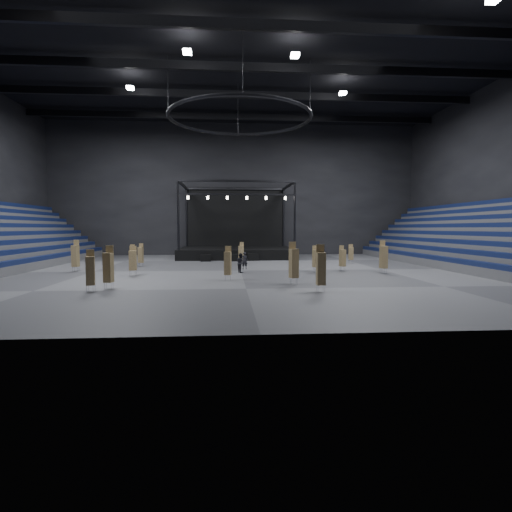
{
  "coord_description": "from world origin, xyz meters",
  "views": [
    {
      "loc": [
        -1.14,
        -34.51,
        3.68
      ],
      "look_at": [
        1.21,
        -2.0,
        1.4
      ],
      "focal_mm": 28.0,
      "sensor_mm": 36.0,
      "label": 1
    }
  ],
  "objects": [
    {
      "name": "flight_case_mid",
      "position": [
        -0.1,
        9.85,
        0.39
      ],
      "size": [
        1.22,
        0.66,
        0.79
      ],
      "primitive_type": "cube",
      "rotation": [
        0.0,
        0.0,
        0.06
      ],
      "color": "black",
      "rests_on": "floor"
    },
    {
      "name": "chair_stack_13",
      "position": [
        -8.4,
        -3.31,
        1.24
      ],
      "size": [
        0.58,
        0.58,
        2.32
      ],
      "rotation": [
        0.0,
        0.0,
        0.08
      ],
      "color": "silver",
      "rests_on": "floor"
    },
    {
      "name": "chair_stack_4",
      "position": [
        6.27,
        -1.85,
        1.2
      ],
      "size": [
        0.63,
        0.63,
        2.23
      ],
      "rotation": [
        0.0,
        0.0,
        0.22
      ],
      "color": "silver",
      "rests_on": "floor"
    },
    {
      "name": "chair_stack_9",
      "position": [
        4.24,
        -11.99,
        1.39
      ],
      "size": [
        0.49,
        0.49,
        2.74
      ],
      "rotation": [
        0.0,
        0.0,
        0.0
      ],
      "color": "silver",
      "rests_on": "floor"
    },
    {
      "name": "chair_stack_2",
      "position": [
        -8.3,
        -9.96,
        1.35
      ],
      "size": [
        0.57,
        0.57,
        2.64
      ],
      "rotation": [
        0.0,
        0.0,
        -0.19
      ],
      "color": "silver",
      "rests_on": "floor"
    },
    {
      "name": "wall_back",
      "position": [
        0.0,
        21.0,
        9.0
      ],
      "size": [
        50.0,
        0.2,
        18.0
      ],
      "primitive_type": "cube",
      "color": "black",
      "rests_on": "ground"
    },
    {
      "name": "bleachers_right",
      "position": [
        22.94,
        0.0,
        1.73
      ],
      "size": [
        7.2,
        40.0,
        6.4
      ],
      "color": "#4C4C4F",
      "rests_on": "floor"
    },
    {
      "name": "flight_case_left",
      "position": [
        -3.54,
        9.74,
        0.37
      ],
      "size": [
        1.17,
        0.66,
        0.75
      ],
      "primitive_type": "cube",
      "rotation": [
        0.0,
        0.0,
        0.09
      ],
      "color": "black",
      "rests_on": "floor"
    },
    {
      "name": "ceiling",
      "position": [
        0.0,
        0.0,
        18.0
      ],
      "size": [
        50.0,
        42.0,
        0.2
      ],
      "primitive_type": "cube",
      "color": "black",
      "rests_on": "wall_back"
    },
    {
      "name": "chair_stack_3",
      "position": [
        11.56,
        -2.99,
        1.37
      ],
      "size": [
        0.59,
        0.59,
        2.67
      ],
      "rotation": [
        0.0,
        0.0,
        0.2
      ],
      "color": "silver",
      "rests_on": "floor"
    },
    {
      "name": "chair_stack_7",
      "position": [
        -1.1,
        -6.45,
        1.25
      ],
      "size": [
        0.54,
        0.54,
        2.42
      ],
      "rotation": [
        0.0,
        0.0,
        -0.19
      ],
      "color": "silver",
      "rests_on": "floor"
    },
    {
      "name": "stage",
      "position": [
        0.0,
        16.24,
        1.45
      ],
      "size": [
        14.0,
        10.0,
        9.2
      ],
      "color": "black",
      "rests_on": "floor"
    },
    {
      "name": "chair_stack_6",
      "position": [
        8.82,
        -0.74,
        1.14
      ],
      "size": [
        0.55,
        0.55,
        2.19
      ],
      "rotation": [
        0.0,
        0.0,
        0.27
      ],
      "color": "silver",
      "rests_on": "floor"
    },
    {
      "name": "chair_stack_1",
      "position": [
        11.74,
        6.16,
        1.07
      ],
      "size": [
        0.52,
        0.52,
        2.0
      ],
      "rotation": [
        0.0,
        0.0,
        -0.14
      ],
      "color": "silver",
      "rests_on": "floor"
    },
    {
      "name": "truss_ring",
      "position": [
        -0.0,
        0.0,
        13.0
      ],
      "size": [
        12.3,
        12.3,
        5.15
      ],
      "color": "black",
      "rests_on": "ceiling"
    },
    {
      "name": "roof_girders",
      "position": [
        0.0,
        -0.0,
        17.2
      ],
      "size": [
        49.0,
        30.35,
        0.7
      ],
      "color": "black",
      "rests_on": "ceiling"
    },
    {
      "name": "man_center",
      "position": [
        0.41,
        1.19,
        0.77
      ],
      "size": [
        0.64,
        0.51,
        1.54
      ],
      "primitive_type": "imported",
      "rotation": [
        0.0,
        0.0,
        2.87
      ],
      "color": "black",
      "rests_on": "floor"
    },
    {
      "name": "chair_stack_10",
      "position": [
        -14.0,
        0.25,
        1.37
      ],
      "size": [
        0.58,
        0.58,
        2.7
      ],
      "rotation": [
        0.0,
        0.0,
        -0.21
      ],
      "color": "silver",
      "rests_on": "floor"
    },
    {
      "name": "chair_stack_8",
      "position": [
        0.26,
        5.61,
        1.18
      ],
      "size": [
        0.57,
        0.57,
        2.29
      ],
      "rotation": [
        0.0,
        0.0,
        -0.39
      ],
      "color": "silver",
      "rests_on": "floor"
    },
    {
      "name": "crew_member",
      "position": [
        -0.03,
        -1.61,
        0.81
      ],
      "size": [
        0.85,
        0.95,
        1.62
      ],
      "primitive_type": "imported",
      "rotation": [
        0.0,
        0.0,
        1.93
      ],
      "color": "black",
      "rests_on": "floor"
    },
    {
      "name": "chair_stack_0",
      "position": [
        -9.45,
        4.44,
        1.14
      ],
      "size": [
        0.5,
        0.5,
        2.21
      ],
      "rotation": [
        0.0,
        0.0,
        -0.18
      ],
      "color": "silver",
      "rests_on": "floor"
    },
    {
      "name": "wall_front",
      "position": [
        0.0,
        -21.0,
        9.0
      ],
      "size": [
        50.0,
        0.2,
        18.0
      ],
      "primitive_type": "cube",
      "color": "black",
      "rests_on": "ground"
    },
    {
      "name": "chair_stack_11",
      "position": [
        3.21,
        -8.72,
        1.42
      ],
      "size": [
        0.63,
        0.63,
        2.79
      ],
      "rotation": [
        0.0,
        0.0,
        0.3
      ],
      "color": "silver",
      "rests_on": "floor"
    },
    {
      "name": "flight_case_right",
      "position": [
        1.75,
        10.49,
        0.43
      ],
      "size": [
        1.39,
        0.86,
        0.87
      ],
      "primitive_type": "cube",
      "rotation": [
        0.0,
        0.0,
        0.17
      ],
      "color": "black",
      "rests_on": "floor"
    },
    {
      "name": "floor",
      "position": [
        0.0,
        0.0,
        0.0
      ],
      "size": [
        50.0,
        50.0,
        0.0
      ],
      "primitive_type": "plane",
      "color": "#4B4B4E",
      "rests_on": "ground"
    },
    {
      "name": "chair_stack_12",
      "position": [
        -10.27,
        4.64,
        1.1
      ],
      "size": [
        0.5,
        0.5,
        2.11
      ],
      "rotation": [
        0.0,
        0.0,
        0.15
      ],
      "color": "silver",
      "rests_on": "floor"
    },
    {
      "name": "floodlights",
      "position": [
        0.0,
        -4.0,
        16.6
      ],
      "size": [
        28.6,
        16.6,
        0.25
      ],
      "color": "white",
      "rests_on": "roof_girders"
    },
    {
      "name": "chair_stack_5",
      "position": [
        -9.05,
        -10.94,
        1.26
      ],
      "size": [
        0.55,
        0.55,
        2.45
      ],
      "rotation": [
        0.0,
        0.0,
        0.21
      ],
      "color": "silver",
      "rests_on": "floor"
    }
  ]
}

